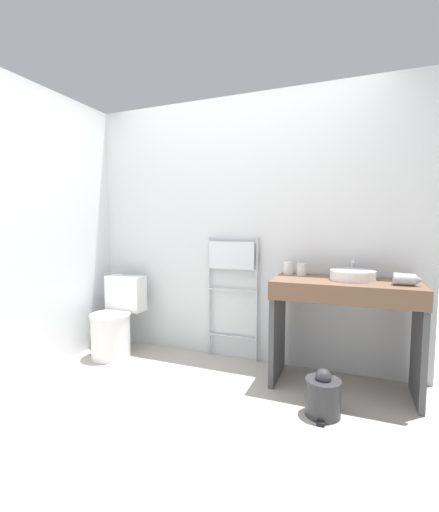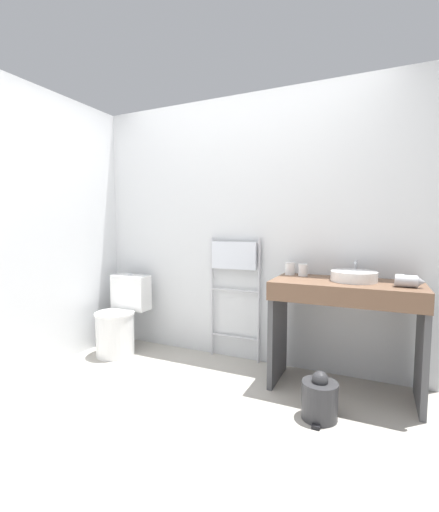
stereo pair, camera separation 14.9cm
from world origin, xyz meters
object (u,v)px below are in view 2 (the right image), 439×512
Objects in this scene: cup_near_wall at (290,269)px; cup_near_edge at (303,270)px; trash_bin at (320,399)px; toilet at (120,320)px; sink_basin at (354,276)px; towel_radiator at (234,269)px; hair_dryer at (407,281)px.

cup_near_wall reaches higher than cup_near_edge.
cup_near_edge reaches higher than trash_bin.
sink_basin is at bearing 2.83° from toilet.
toilet is 0.67× the size of towel_radiator.
towel_radiator reaches higher than trash_bin.
hair_dryer is at bearing -15.73° from cup_near_wall.
cup_near_edge is at bearing 164.15° from sink_basin.
trash_bin is at bearing -68.02° from cup_near_edge.
cup_near_edge reaches higher than sink_basin.
towel_radiator is at bearing 171.92° from cup_near_edge.
cup_near_wall reaches higher than trash_bin.
cup_near_wall is at bearing 166.80° from cup_near_edge.
towel_radiator is 11.05× the size of cup_near_wall.
cup_near_wall is at bearing 164.27° from hair_dryer.
toilet is 2.00m from trash_bin.
cup_near_wall reaches higher than hair_dryer.
hair_dryer is 0.97m from trash_bin.
toilet is 2.51m from hair_dryer.
sink_basin is 3.34× the size of cup_near_edge.
trash_bin is at bearing -10.84° from toilet.
cup_near_wall is at bearing -6.97° from towel_radiator.
toilet is 4.20× the size of hair_dryer.
toilet reaches higher than trash_bin.
sink_basin reaches higher than trash_bin.
sink_basin is 1.81× the size of hair_dryer.
trash_bin is at bearing -142.38° from hair_dryer.
cup_near_wall is 1.04m from trash_bin.
hair_dryer is at bearing -16.11° from cup_near_edge.
hair_dryer reaches higher than trash_bin.
sink_basin is at bearing -11.08° from towel_radiator.
towel_radiator is 1.05m from sink_basin.
trash_bin is (-0.49, -0.38, -0.75)m from hair_dryer.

